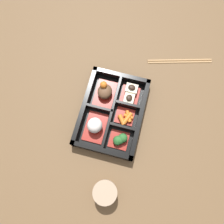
% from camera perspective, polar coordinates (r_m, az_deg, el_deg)
% --- Properties ---
extents(ground_plane, '(3.00, 3.00, 0.00)m').
position_cam_1_polar(ground_plane, '(0.74, 0.00, -0.54)').
color(ground_plane, brown).
extents(bento_base, '(0.27, 0.20, 0.01)m').
position_cam_1_polar(bento_base, '(0.74, 0.00, -0.44)').
color(bento_base, black).
rests_on(bento_base, ground_plane).
extents(bento_rim, '(0.27, 0.20, 0.04)m').
position_cam_1_polar(bento_rim, '(0.72, 0.15, -0.14)').
color(bento_rim, black).
rests_on(bento_rim, ground_plane).
extents(bowl_rice, '(0.10, 0.07, 0.06)m').
position_cam_1_polar(bowl_rice, '(0.70, -4.49, -3.60)').
color(bowl_rice, maroon).
rests_on(bowl_rice, bento_base).
extents(bowl_stew, '(0.10, 0.07, 0.06)m').
position_cam_1_polar(bowl_stew, '(0.74, -1.91, 5.37)').
color(bowl_stew, maroon).
rests_on(bowl_stew, bento_base).
extents(bowl_greens, '(0.06, 0.06, 0.04)m').
position_cam_1_polar(bowl_greens, '(0.70, 1.97, -7.24)').
color(bowl_greens, maroon).
rests_on(bowl_greens, bento_base).
extents(bowl_carrots, '(0.06, 0.06, 0.02)m').
position_cam_1_polar(bowl_carrots, '(0.72, 3.53, -1.59)').
color(bowl_carrots, maroon).
rests_on(bowl_carrots, bento_base).
extents(bowl_tofu, '(0.07, 0.06, 0.03)m').
position_cam_1_polar(bowl_tofu, '(0.74, 4.78, 4.69)').
color(bowl_tofu, maroon).
rests_on(bowl_tofu, bento_base).
extents(tea_cup, '(0.07, 0.07, 0.06)m').
position_cam_1_polar(tea_cup, '(0.68, -1.80, -20.18)').
color(tea_cup, gray).
rests_on(tea_cup, ground_plane).
extents(chopsticks, '(0.08, 0.23, 0.01)m').
position_cam_1_polar(chopsticks, '(0.85, 17.28, 12.64)').
color(chopsticks, '#A87F51').
rests_on(chopsticks, ground_plane).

